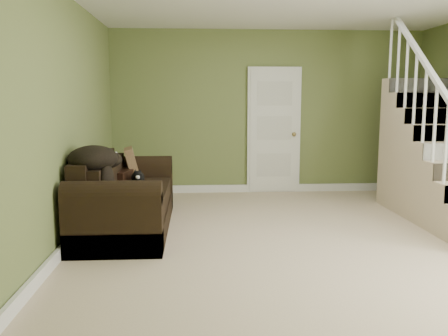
{
  "coord_description": "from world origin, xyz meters",
  "views": [
    {
      "loc": [
        -1.17,
        -4.89,
        1.53
      ],
      "look_at": [
        -0.85,
        0.35,
        0.75
      ],
      "focal_mm": 38.0,
      "sensor_mm": 36.0,
      "label": 1
    }
  ],
  "objects": [
    {
      "name": "floor",
      "position": [
        0.0,
        0.0,
        0.0
      ],
      "size": [
        5.0,
        5.5,
        0.01
      ],
      "primitive_type": "cube",
      "color": "tan",
      "rests_on": "ground"
    },
    {
      "name": "wall_back",
      "position": [
        0.0,
        2.75,
        1.3
      ],
      "size": [
        5.0,
        0.04,
        2.6
      ],
      "primitive_type": "cube",
      "color": "olive",
      "rests_on": "floor"
    },
    {
      "name": "wall_front",
      "position": [
        0.0,
        -2.75,
        1.3
      ],
      "size": [
        5.0,
        0.04,
        2.6
      ],
      "primitive_type": "cube",
      "color": "olive",
      "rests_on": "floor"
    },
    {
      "name": "wall_left",
      "position": [
        -2.5,
        0.0,
        1.3
      ],
      "size": [
        0.04,
        5.5,
        2.6
      ],
      "primitive_type": "cube",
      "color": "olive",
      "rests_on": "floor"
    },
    {
      "name": "baseboard_back",
      "position": [
        0.0,
        2.72,
        0.06
      ],
      "size": [
        5.0,
        0.04,
        0.12
      ],
      "primitive_type": "cube",
      "color": "white",
      "rests_on": "floor"
    },
    {
      "name": "baseboard_left",
      "position": [
        -2.47,
        0.0,
        0.06
      ],
      "size": [
        0.04,
        5.5,
        0.12
      ],
      "primitive_type": "cube",
      "color": "white",
      "rests_on": "floor"
    },
    {
      "name": "door",
      "position": [
        0.1,
        2.71,
        1.01
      ],
      "size": [
        0.86,
        0.12,
        2.02
      ],
      "color": "white",
      "rests_on": "floor"
    },
    {
      "name": "staircase",
      "position": [
        1.99,
        0.97,
        0.64
      ],
      "size": [
        1.0,
        2.51,
        2.82
      ],
      "color": "tan",
      "rests_on": "floor"
    },
    {
      "name": "sofa",
      "position": [
        -2.02,
        0.59,
        0.33
      ],
      "size": [
        0.95,
        2.2,
        0.87
      ],
      "color": "black",
      "rests_on": "floor"
    },
    {
      "name": "side_table",
      "position": [
        -2.25,
        1.13,
        0.32
      ],
      "size": [
        0.63,
        0.63,
        0.86
      ],
      "rotation": [
        0.0,
        0.0,
        -0.23
      ],
      "color": "black",
      "rests_on": "floor"
    },
    {
      "name": "cat",
      "position": [
        -1.89,
        0.95,
        0.55
      ],
      "size": [
        0.23,
        0.43,
        0.21
      ],
      "rotation": [
        0.0,
        0.0,
        0.12
      ],
      "color": "black",
      "rests_on": "sofa"
    },
    {
      "name": "banana",
      "position": [
        -1.8,
        0.16,
        0.5
      ],
      "size": [
        0.06,
        0.19,
        0.05
      ],
      "primitive_type": "ellipsoid",
      "rotation": [
        0.0,
        0.0,
        0.07
      ],
      "color": "gold",
      "rests_on": "sofa"
    },
    {
      "name": "throw_pillow",
      "position": [
        -2.01,
        1.39,
        0.66
      ],
      "size": [
        0.27,
        0.46,
        0.45
      ],
      "primitive_type": "cube",
      "rotation": [
        0.0,
        -0.24,
        0.14
      ],
      "color": "#4F371F",
      "rests_on": "sofa"
    },
    {
      "name": "throw_blanket",
      "position": [
        -2.25,
        0.11,
        0.9
      ],
      "size": [
        0.65,
        0.76,
        0.27
      ],
      "primitive_type": "ellipsoid",
      "rotation": [
        0.0,
        0.0,
        -0.26
      ],
      "color": "black",
      "rests_on": "sofa"
    }
  ]
}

